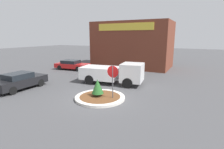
# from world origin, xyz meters

# --- Properties ---
(ground_plane) EXTENTS (120.00, 120.00, 0.00)m
(ground_plane) POSITION_xyz_m (0.00, 0.00, 0.00)
(ground_plane) COLOR #474749
(traffic_island) EXTENTS (3.57, 3.57, 0.17)m
(traffic_island) POSITION_xyz_m (0.00, 0.00, 0.08)
(traffic_island) COLOR beige
(traffic_island) RESTS_ON ground_plane
(stop_sign) EXTENTS (0.82, 0.07, 2.46)m
(stop_sign) POSITION_xyz_m (0.95, 0.14, 1.73)
(stop_sign) COLOR #4C4C51
(stop_sign) RESTS_ON ground_plane
(island_shrub) EXTENTS (0.86, 0.86, 1.23)m
(island_shrub) POSITION_xyz_m (-0.18, -0.01, 0.89)
(island_shrub) COLOR brown
(island_shrub) RESTS_ON traffic_island
(utility_truck) EXTENTS (6.05, 2.90, 2.01)m
(utility_truck) POSITION_xyz_m (-1.00, 4.05, 1.04)
(utility_truck) COLOR silver
(utility_truck) RESTS_ON ground_plane
(storefront_building) EXTENTS (10.81, 6.07, 6.39)m
(storefront_building) POSITION_xyz_m (-2.89, 14.05, 3.20)
(storefront_building) COLOR brown
(storefront_building) RESTS_ON ground_plane
(parked_sedan_black) EXTENTS (1.86, 4.26, 1.40)m
(parked_sedan_black) POSITION_xyz_m (-7.21, -1.01, 0.71)
(parked_sedan_black) COLOR black
(parked_sedan_black) RESTS_ON ground_plane
(parked_sedan_red) EXTENTS (4.70, 2.36, 1.26)m
(parked_sedan_red) POSITION_xyz_m (-9.15, 7.98, 0.66)
(parked_sedan_red) COLOR #B21919
(parked_sedan_red) RESTS_ON ground_plane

